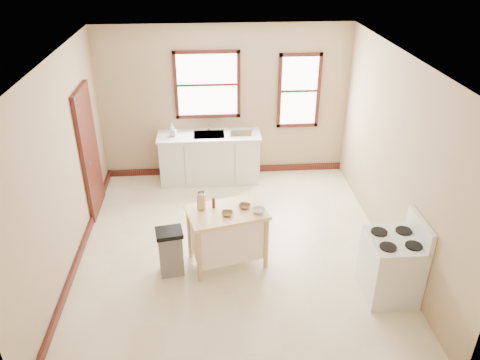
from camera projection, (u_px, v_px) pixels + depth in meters
name	position (u px, v px, depth m)	size (l,w,h in m)	color
floor	(233.00, 249.00, 6.94)	(5.00, 5.00, 0.00)	beige
ceiling	(232.00, 60.00, 5.60)	(5.00, 5.00, 0.00)	white
wall_back	(224.00, 103.00, 8.46)	(4.50, 0.04, 2.80)	tan
wall_left	(62.00, 170.00, 6.12)	(0.04, 5.00, 2.80)	tan
wall_right	(396.00, 159.00, 6.42)	(0.04, 5.00, 2.80)	tan
window_main	(207.00, 85.00, 8.26)	(1.17, 0.06, 1.22)	black
window_side	(299.00, 91.00, 8.44)	(0.77, 0.06, 1.37)	black
door_left	(89.00, 152.00, 7.43)	(0.06, 0.90, 2.10)	black
baseboard_back	(226.00, 170.00, 9.07)	(4.50, 0.04, 0.12)	black
baseboard_left	(80.00, 252.00, 6.76)	(0.04, 5.00, 0.12)	black
sink_counter	(210.00, 158.00, 8.63)	(1.86, 0.62, 0.92)	silver
faucet	(209.00, 125.00, 8.51)	(0.03, 0.03, 0.22)	silver
soap_bottle_a	(172.00, 130.00, 8.30)	(0.09, 0.09, 0.23)	#B2B2B2
soap_bottle_b	(174.00, 131.00, 8.30)	(0.08, 0.08, 0.18)	#B2B2B2
dish_rack	(241.00, 131.00, 8.41)	(0.40, 0.30, 0.10)	silver
kitchen_island	(227.00, 237.00, 6.47)	(1.04, 0.66, 0.85)	#FDE295
knife_block	(201.00, 202.00, 6.28)	(0.10, 0.10, 0.20)	tan
pepper_grinder	(214.00, 203.00, 6.31)	(0.04, 0.04, 0.15)	#442012
bowl_a	(227.00, 214.00, 6.17)	(0.16, 0.16, 0.04)	brown
bowl_b	(244.00, 206.00, 6.33)	(0.16, 0.16, 0.04)	brown
bowl_c	(259.00, 211.00, 6.22)	(0.17, 0.17, 0.05)	silver
trash_bin	(171.00, 252.00, 6.31)	(0.35, 0.30, 0.68)	slate
gas_stove	(392.00, 258.00, 5.83)	(0.69, 0.69, 1.12)	silver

